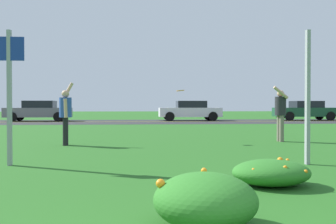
{
  "coord_description": "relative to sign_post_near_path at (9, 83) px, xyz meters",
  "views": [
    {
      "loc": [
        -0.63,
        -1.31,
        1.12
      ],
      "look_at": [
        0.43,
        10.94,
        0.92
      ],
      "focal_mm": 42.53,
      "sensor_mm": 36.0,
      "label": 1
    }
  ],
  "objects": [
    {
      "name": "car_gray_center_right",
      "position": [
        -4.41,
        21.29,
        -0.79
      ],
      "size": [
        4.5,
        2.0,
        1.45
      ],
      "color": "slate",
      "rests_on": "ground"
    },
    {
      "name": "ground_plane",
      "position": [
        2.93,
        6.62,
        -1.53
      ],
      "size": [
        120.0,
        120.0,
        0.0
      ],
      "primitive_type": "plane",
      "color": "#26601E"
    },
    {
      "name": "car_dark_green_leftmost",
      "position": [
        15.2,
        21.29,
        -0.79
      ],
      "size": [
        4.5,
        2.0,
        1.45
      ],
      "color": "#194C2D",
      "rests_on": "ground"
    },
    {
      "name": "daylily_clump_mid_left",
      "position": [
        2.96,
        -4.04,
        -1.28
      ],
      "size": [
        0.96,
        1.02,
        0.52
      ],
      "color": "#2D7526",
      "rests_on": "ground"
    },
    {
      "name": "highway_strip",
      "position": [
        2.93,
        19.56,
        -1.53
      ],
      "size": [
        120.0,
        7.7,
        0.01
      ],
      "primitive_type": "cube",
      "color": "#2D2D30",
      "rests_on": "ground"
    },
    {
      "name": "daylily_clump_front_left",
      "position": [
        4.22,
        -2.24,
        -1.35
      ],
      "size": [
        1.09,
        0.92,
        0.39
      ],
      "color": "#2D7526",
      "rests_on": "ground"
    },
    {
      "name": "person_thrower_blue_shirt",
      "position": [
        0.41,
        3.71,
        -0.6
      ],
      "size": [
        0.37,
        0.51,
        1.78
      ],
      "color": "#2D4C9E",
      "rests_on": "ground"
    },
    {
      "name": "highway_center_stripe",
      "position": [
        2.93,
        19.56,
        -1.52
      ],
      "size": [
        120.0,
        0.16,
        0.0
      ],
      "primitive_type": "cube",
      "color": "yellow",
      "rests_on": "ground"
    },
    {
      "name": "frisbee_orange",
      "position": [
        3.71,
        4.28,
        0.04
      ],
      "size": [
        0.24,
        0.24,
        0.06
      ],
      "color": "orange"
    },
    {
      "name": "car_white_center_left",
      "position": [
        6.44,
        21.29,
        -0.79
      ],
      "size": [
        4.5,
        2.0,
        1.45
      ],
      "color": "silver",
      "rests_on": "ground"
    },
    {
      "name": "sign_post_by_roadside",
      "position": [
        5.59,
        -0.36,
        -0.26
      ],
      "size": [
        0.07,
        0.1,
        2.54
      ],
      "color": "#93969B",
      "rests_on": "ground"
    },
    {
      "name": "sign_post_near_path",
      "position": [
        0.0,
        0.0,
        0.0
      ],
      "size": [
        0.56,
        0.1,
        2.52
      ],
      "color": "#93969B",
      "rests_on": "ground"
    },
    {
      "name": "person_catcher_dark_shirt",
      "position": [
        6.83,
        4.31,
        -0.57
      ],
      "size": [
        0.49,
        0.52,
        1.71
      ],
      "color": "#232328",
      "rests_on": "ground"
    }
  ]
}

